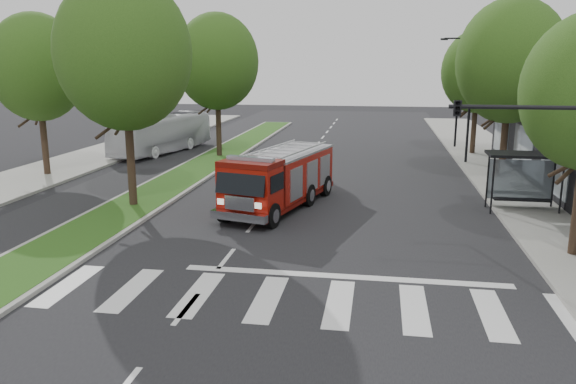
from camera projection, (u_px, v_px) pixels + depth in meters
name	position (u px, v px, depth m)	size (l,w,h in m)	color
ground	(226.00, 259.00, 18.79)	(140.00, 140.00, 0.00)	black
sidewalk_right	(540.00, 201.00, 26.43)	(5.00, 80.00, 0.15)	gray
sidewalk_left	(18.00, 182.00, 30.67)	(5.00, 80.00, 0.15)	gray
median	(211.00, 161.00, 37.03)	(3.00, 50.00, 0.15)	gray
bus_shelter	(524.00, 166.00, 24.41)	(3.20, 1.60, 2.61)	black
tree_right_mid	(511.00, 61.00, 28.99)	(5.60, 5.60, 9.72)	black
tree_right_far	(478.00, 71.00, 38.76)	(5.00, 5.00, 8.73)	black
tree_median_near	(124.00, 53.00, 23.97)	(5.80, 5.80, 10.16)	black
tree_median_far	(217.00, 62.00, 37.51)	(5.60, 5.60, 9.72)	black
tree_left_mid	(37.00, 67.00, 31.15)	(5.20, 5.20, 9.16)	black
streetlight_right_far	(468.00, 94.00, 35.40)	(2.11, 0.20, 8.00)	black
fire_engine	(280.00, 179.00, 25.15)	(4.29, 8.30, 2.76)	#5A0A04
city_bus	(162.00, 133.00, 40.91)	(2.37, 10.11, 2.82)	silver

